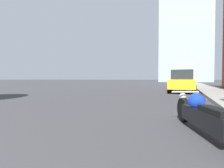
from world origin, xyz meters
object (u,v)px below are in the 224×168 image
motorcycle (203,115)px  parked_car_blue (183,80)px  parked_car_red (182,80)px  parked_car_yellow (182,81)px

motorcycle → parked_car_blue: size_ratio=0.56×
parked_car_red → parked_car_blue: bearing=84.1°
parked_car_yellow → parked_car_red: bearing=91.4°
parked_car_yellow → parked_car_red: (-0.06, 10.31, -0.01)m
parked_car_yellow → parked_car_blue: 23.15m
parked_car_red → parked_car_yellow: bearing=-94.9°
parked_car_yellow → parked_car_blue: parked_car_yellow is taller
parked_car_red → parked_car_blue: parked_car_red is taller
parked_car_red → parked_car_blue: (0.15, 12.84, -0.04)m
motorcycle → parked_car_blue: (-0.33, 33.96, 0.42)m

